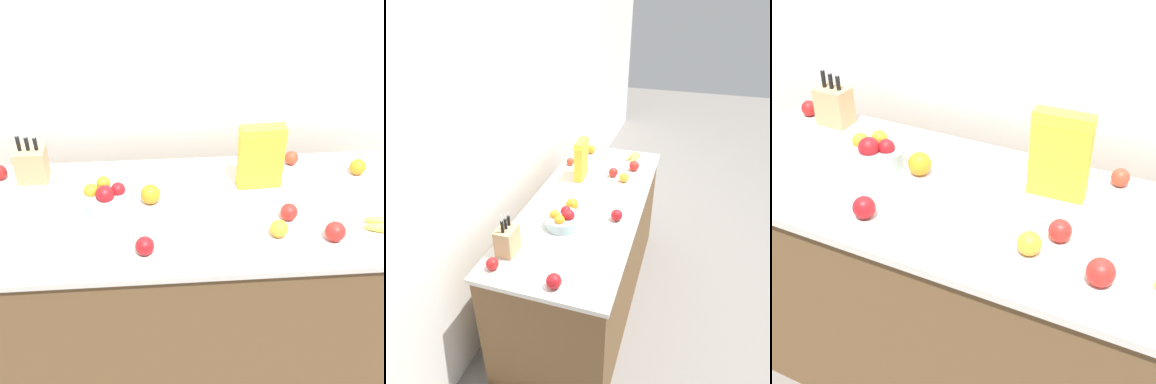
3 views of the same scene
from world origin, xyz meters
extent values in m
plane|color=slate|center=(0.00, 0.00, 0.00)|extent=(14.00, 14.00, 0.00)
cube|color=silver|center=(0.00, 0.61, 1.30)|extent=(9.00, 0.06, 2.60)
cube|color=brown|center=(0.00, 0.00, 0.44)|extent=(1.94, 0.76, 0.89)
cube|color=beige|center=(0.00, 0.00, 0.90)|extent=(1.97, 0.79, 0.03)
cube|color=tan|center=(-0.70, 0.28, 1.00)|extent=(0.14, 0.10, 0.16)
cylinder|color=black|center=(-0.74, 0.28, 1.12)|extent=(0.02, 0.02, 0.07)
cube|color=silver|center=(-0.74, 0.28, 1.17)|extent=(0.01, 0.00, 0.04)
cylinder|color=black|center=(-0.70, 0.28, 1.11)|extent=(0.02, 0.02, 0.06)
cube|color=silver|center=(-0.70, 0.28, 1.16)|extent=(0.01, 0.00, 0.04)
cylinder|color=black|center=(-0.66, 0.28, 1.11)|extent=(0.02, 0.02, 0.06)
cube|color=silver|center=(-0.66, 0.28, 1.15)|extent=(0.01, 0.00, 0.03)
cube|color=gold|center=(0.34, 0.16, 1.07)|extent=(0.20, 0.07, 0.31)
cube|color=yellow|center=(0.34, 0.16, 1.20)|extent=(0.21, 0.08, 0.04)
cylinder|color=#99B2B7|center=(-0.35, 0.06, 0.95)|extent=(0.23, 0.23, 0.07)
sphere|color=#A31419|center=(-0.30, 0.06, 1.00)|extent=(0.06, 0.06, 0.06)
sphere|color=orange|center=(-0.36, 0.12, 1.00)|extent=(0.06, 0.06, 0.06)
sphere|color=orange|center=(-0.41, 0.06, 1.00)|extent=(0.07, 0.07, 0.07)
sphere|color=#A31419|center=(-0.35, 0.03, 1.00)|extent=(0.08, 0.08, 0.08)
sphere|color=#A31419|center=(-0.18, -0.25, 0.96)|extent=(0.08, 0.08, 0.08)
sphere|color=red|center=(0.53, 0.31, 0.95)|extent=(0.07, 0.07, 0.07)
sphere|color=red|center=(0.43, -0.09, 0.95)|extent=(0.07, 0.07, 0.07)
sphere|color=red|center=(0.59, -0.22, 0.96)|extent=(0.08, 0.08, 0.08)
sphere|color=orange|center=(0.82, 0.21, 0.96)|extent=(0.08, 0.08, 0.08)
sphere|color=orange|center=(-0.16, 0.07, 0.96)|extent=(0.09, 0.09, 0.09)
sphere|color=orange|center=(0.36, -0.19, 0.96)|extent=(0.08, 0.08, 0.08)
camera|label=1|loc=(-0.10, -1.77, 2.43)|focal=50.00mm
camera|label=2|loc=(-2.22, -0.64, 2.30)|focal=35.00mm
camera|label=3|loc=(0.74, -1.39, 1.95)|focal=50.00mm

